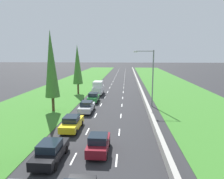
{
  "coord_description": "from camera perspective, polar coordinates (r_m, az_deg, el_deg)",
  "views": [
    {
      "loc": [
        2.48,
        -0.23,
        8.38
      ],
      "look_at": [
        -0.39,
        39.73,
        1.48
      ],
      "focal_mm": 32.99,
      "sensor_mm": 36.0,
      "label": 1
    }
  ],
  "objects": [
    {
      "name": "lane_markings",
      "position": [
        60.86,
        1.73,
        1.86
      ],
      "size": [
        3.64,
        116.0,
        0.01
      ],
      "color": "white",
      "rests_on": "ground"
    },
    {
      "name": "ground_plane",
      "position": [
        60.86,
        1.73,
        1.86
      ],
      "size": [
        300.0,
        300.0,
        0.0
      ],
      "primitive_type": "plane",
      "color": "#28282B",
      "rests_on": "ground"
    },
    {
      "name": "black_sedan_left_lane",
      "position": [
        17.62,
        -16.67,
        -16.1
      ],
      "size": [
        1.82,
        4.5,
        1.64
      ],
      "color": "black",
      "rests_on": "ground"
    },
    {
      "name": "median_barrier",
      "position": [
        60.83,
        7.11,
        2.19
      ],
      "size": [
        0.44,
        120.0,
        0.85
      ],
      "primitive_type": "cube",
      "color": "#9E9B93",
      "rests_on": "ground"
    },
    {
      "name": "green_hatchback_left_lane",
      "position": [
        36.4,
        -5.18,
        -2.22
      ],
      "size": [
        1.74,
        3.9,
        1.72
      ],
      "color": "#237A33",
      "rests_on": "ground"
    },
    {
      "name": "street_light_mast",
      "position": [
        33.25,
        10.68,
        4.18
      ],
      "size": [
        3.2,
        0.28,
        9.0
      ],
      "color": "gray",
      "rests_on": "ground"
    },
    {
      "name": "yellow_sedan_left_lane",
      "position": [
        23.64,
        -11.06,
        -9.08
      ],
      "size": [
        1.82,
        4.5,
        1.64
      ],
      "color": "yellow",
      "rests_on": "ground"
    },
    {
      "name": "maroon_hatchback_centre_lane",
      "position": [
        18.22,
        -3.74,
        -14.71
      ],
      "size": [
        1.74,
        3.9,
        1.72
      ],
      "color": "maroon",
      "rests_on": "ground"
    },
    {
      "name": "silver_sedan_left_lane",
      "position": [
        30.32,
        -7.03,
        -4.75
      ],
      "size": [
        1.82,
        4.5,
        1.64
      ],
      "color": "silver",
      "rests_on": "ground"
    },
    {
      "name": "poplar_tree_second",
      "position": [
        30.89,
        -16.5,
        6.73
      ],
      "size": [
        2.1,
        2.1,
        11.8
      ],
      "color": "#4C3823",
      "rests_on": "ground"
    },
    {
      "name": "white_van_left_lane",
      "position": [
        43.14,
        -3.84,
        0.44
      ],
      "size": [
        1.96,
        4.9,
        2.82
      ],
      "color": "white",
      "rests_on": "ground"
    },
    {
      "name": "grass_verge_left",
      "position": [
        62.66,
        -9.91,
        1.96
      ],
      "size": [
        14.0,
        140.0,
        0.04
      ],
      "primitive_type": "cube",
      "color": "#387528",
      "rests_on": "ground"
    },
    {
      "name": "poplar_tree_third",
      "position": [
        43.78,
        -9.54,
        6.82
      ],
      "size": [
        2.06,
        2.06,
        10.36
      ],
      "color": "#4C3823",
      "rests_on": "ground"
    },
    {
      "name": "grass_verge_right",
      "position": [
        61.95,
        15.12,
        1.68
      ],
      "size": [
        14.0,
        140.0,
        0.04
      ],
      "primitive_type": "cube",
      "color": "#387528",
      "rests_on": "ground"
    }
  ]
}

